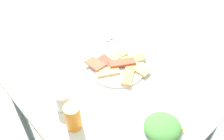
{
  "coord_description": "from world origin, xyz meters",
  "views": [
    {
      "loc": [
        -0.66,
        0.57,
        1.6
      ],
      "look_at": [
        0.01,
        -0.03,
        0.76
      ],
      "focal_mm": 38.91,
      "sensor_mm": 36.0,
      "label": 1
    }
  ],
  "objects": [
    {
      "name": "drinking_glass",
      "position": [
        -0.01,
        0.27,
        0.78
      ],
      "size": [
        0.07,
        0.07,
        0.09
      ],
      "primitive_type": "cylinder",
      "color": "silver",
      "rests_on": "dining_table"
    },
    {
      "name": "fork",
      "position": [
        0.32,
        -0.21,
        0.74
      ],
      "size": [
        0.19,
        0.08,
        0.0
      ],
      "primitive_type": "cube",
      "rotation": [
        0.0,
        0.0,
        0.36
      ],
      "color": "silver",
      "rests_on": "paper_napkin"
    },
    {
      "name": "paper_napkin",
      "position": [
        0.32,
        -0.2,
        0.73
      ],
      "size": [
        0.14,
        0.14,
        0.0
      ],
      "primitive_type": "cube",
      "rotation": [
        0.0,
        0.0,
        -0.1
      ],
      "color": "white",
      "rests_on": "dining_table"
    },
    {
      "name": "dining_table",
      "position": [
        0.0,
        0.0,
        0.65
      ],
      "size": [
        1.04,
        0.85,
        0.73
      ],
      "color": "silver",
      "rests_on": "ground_plane"
    },
    {
      "name": "spoon",
      "position": [
        0.32,
        -0.18,
        0.74
      ],
      "size": [
        0.18,
        0.09,
        0.0
      ],
      "primitive_type": "cube",
      "rotation": [
        0.0,
        0.0,
        0.41
      ],
      "color": "silver",
      "rests_on": "paper_napkin"
    },
    {
      "name": "salad_plate_greens",
      "position": [
        -0.38,
        0.04,
        0.76
      ],
      "size": [
        0.22,
        0.22,
        0.06
      ],
      "color": "white",
      "rests_on": "dining_table"
    },
    {
      "name": "soda_can",
      "position": [
        -0.12,
        0.3,
        0.79
      ],
      "size": [
        0.08,
        0.08,
        0.12
      ],
      "primitive_type": "cylinder",
      "rotation": [
        0.0,
        0.0,
        4.55
      ],
      "color": "orange",
      "rests_on": "dining_table"
    },
    {
      "name": "pide_platter",
      "position": [
        0.03,
        -0.09,
        0.75
      ],
      "size": [
        0.3,
        0.33,
        0.04
      ],
      "color": "white",
      "rests_on": "dining_table"
    }
  ]
}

